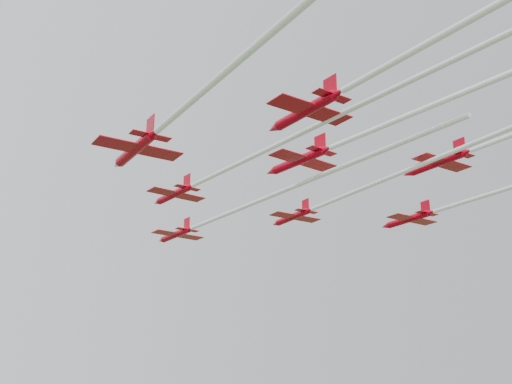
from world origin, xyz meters
TOP-DOWN VIEW (x-y plane):
  - jet_lead at (6.45, 11.61)m, footprint 8.56×63.30m
  - jet_row2_left at (-4.00, -7.68)m, footprint 7.86×63.45m
  - jet_row2_right at (14.24, -3.17)m, footprint 8.01×49.02m
  - jet_row3_left at (-17.21, -17.20)m, footprint 9.80×61.67m
  - jet_row3_mid at (4.42, -16.72)m, footprint 9.11×48.88m
  - jet_row3_right at (26.28, -12.96)m, footprint 8.10×43.31m
  - jet_row4_left at (-7.06, -34.10)m, footprint 8.72×57.59m

SIDE VIEW (x-z plane):
  - jet_row3_right at x=26.28m, z-range 47.16..49.56m
  - jet_row3_left at x=-17.21m, z-range 47.97..50.83m
  - jet_row2_right at x=14.24m, z-range 48.32..50.69m
  - jet_lead at x=6.45m, z-range 48.28..50.85m
  - jet_row2_left at x=-4.00m, z-range 48.46..50.82m
  - jet_row4_left at x=-7.06m, z-range 48.52..51.13m
  - jet_row3_mid at x=4.42m, z-range 50.04..52.75m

